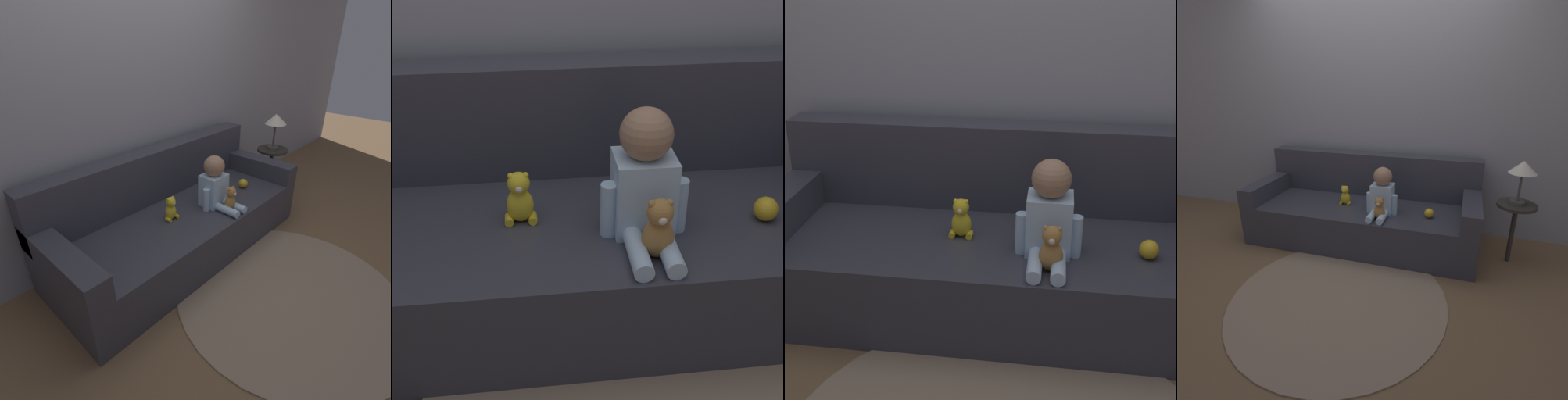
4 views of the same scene
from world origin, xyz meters
The scene contains 9 objects.
ground_plane centered at (0.00, 0.00, 0.00)m, with size 12.00×12.00×0.00m, color brown.
wall_back centered at (0.00, 0.51, 1.30)m, with size 8.00×0.05×2.60m.
couch centered at (0.00, 0.06, 0.28)m, with size 2.19×0.85×0.82m.
person_baby centered at (0.24, -0.14, 0.57)m, with size 0.28×0.37×0.42m.
teddy_bear_brown centered at (0.25, -0.28, 0.49)m, with size 0.10×0.09×0.21m.
plush_toy_side centered at (-0.16, -0.03, 0.48)m, with size 0.11×0.09×0.19m.
toy_ball centered at (0.66, -0.12, 0.43)m, with size 0.08×0.08×0.08m.
floor_rug centered at (0.12, -0.93, 0.01)m, with size 1.60×1.60×0.01m.
side_table centered at (1.37, 0.01, 0.70)m, with size 0.32×0.32×0.93m.
Camera 4 is at (0.92, -2.68, 1.54)m, focal length 28.00 mm.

